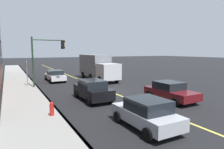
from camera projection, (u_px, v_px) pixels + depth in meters
The scene contains 12 objects.
ground at pixel (111, 92), 18.02m from camera, with size 200.00×200.00×0.00m, color black.
sidewalk_slab at pixel (26, 101), 14.63m from camera, with size 80.00×3.17×0.15m, color gray.
curb_edge at pixel (47, 98), 15.33m from camera, with size 80.00×0.16×0.15m, color slate.
lane_stripe_center at pixel (111, 92), 18.02m from camera, with size 80.00×0.16×0.01m, color #D8CC4C.
car_white at pixel (55, 75), 24.41m from camera, with size 4.45×1.94×1.39m.
car_black at pixel (93, 90), 15.06m from camera, with size 4.15×1.95×1.56m.
car_silver at pixel (146, 113), 9.57m from camera, with size 3.80×1.93×1.48m.
car_maroon at pixel (170, 91), 14.93m from camera, with size 4.17×2.08×1.43m.
truck_gray at pixel (97, 67), 25.67m from camera, with size 8.11×2.47×3.26m.
traffic_light_mast at pixel (46, 53), 20.01m from camera, with size 0.28×3.38×5.18m.
street_sign_post at pixel (27, 71), 20.45m from camera, with size 0.60×0.08×2.83m.
fire_hydrant at pixel (52, 110), 11.02m from camera, with size 0.24×0.24×0.94m.
Camera 1 is at (-15.63, 8.29, 3.78)m, focal length 31.37 mm.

